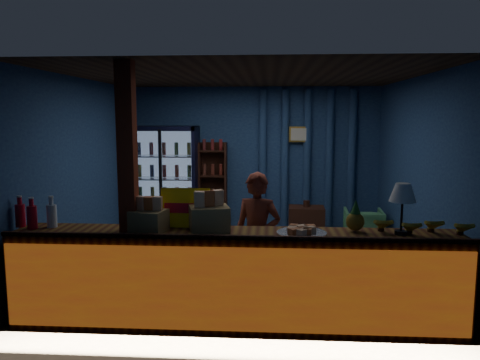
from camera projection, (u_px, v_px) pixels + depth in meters
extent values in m
plane|color=#515154|center=(245.00, 265.00, 6.57)|extent=(4.60, 4.60, 0.00)
plane|color=navy|center=(252.00, 159.00, 8.57)|extent=(4.60, 0.00, 4.60)
plane|color=navy|center=(233.00, 203.00, 4.22)|extent=(4.60, 0.00, 4.60)
plane|color=navy|center=(82.00, 172.00, 6.54)|extent=(0.00, 4.40, 4.40)
plane|color=navy|center=(417.00, 174.00, 6.25)|extent=(0.00, 4.40, 4.40)
plane|color=#472D19|center=(246.00, 76.00, 6.22)|extent=(4.60, 4.60, 0.00)
cube|color=brown|center=(236.00, 279.00, 4.63)|extent=(4.40, 0.55, 0.95)
cube|color=red|center=(233.00, 290.00, 4.34)|extent=(4.35, 0.02, 0.81)
cube|color=#391A12|center=(233.00, 237.00, 4.29)|extent=(4.40, 0.04, 0.04)
cube|color=maroon|center=(129.00, 196.00, 4.58)|extent=(0.16, 0.16, 2.60)
cube|color=black|center=(168.00, 177.00, 8.63)|extent=(1.20, 0.06, 1.90)
cube|color=black|center=(133.00, 179.00, 8.40)|extent=(0.06, 0.60, 1.90)
cube|color=black|center=(196.00, 180.00, 8.33)|extent=(0.06, 0.60, 1.90)
cube|color=black|center=(163.00, 128.00, 8.24)|extent=(1.20, 0.60, 0.08)
cube|color=black|center=(166.00, 229.00, 8.49)|extent=(1.20, 0.60, 0.08)
cube|color=#99B2D8|center=(167.00, 178.00, 8.58)|extent=(1.08, 0.02, 1.74)
cube|color=white|center=(161.00, 181.00, 8.09)|extent=(1.12, 0.02, 1.78)
cube|color=black|center=(161.00, 182.00, 8.07)|extent=(0.05, 0.05, 1.80)
cube|color=silver|center=(166.00, 222.00, 8.47)|extent=(1.08, 0.48, 0.02)
cylinder|color=#9D2616|center=(141.00, 215.00, 8.48)|extent=(0.07, 0.07, 0.22)
cylinder|color=#266218|center=(153.00, 215.00, 8.47)|extent=(0.07, 0.07, 0.22)
cylinder|color=#AB9C1A|center=(165.00, 215.00, 8.46)|extent=(0.07, 0.07, 0.22)
cylinder|color=navy|center=(178.00, 215.00, 8.44)|extent=(0.07, 0.07, 0.22)
cylinder|color=maroon|center=(190.00, 215.00, 8.43)|extent=(0.07, 0.07, 0.22)
cube|color=silver|center=(165.00, 200.00, 8.42)|extent=(1.08, 0.48, 0.02)
cylinder|color=#266218|center=(140.00, 193.00, 8.43)|extent=(0.07, 0.07, 0.22)
cylinder|color=#AB9C1A|center=(153.00, 193.00, 8.42)|extent=(0.07, 0.07, 0.22)
cylinder|color=navy|center=(165.00, 193.00, 8.40)|extent=(0.07, 0.07, 0.22)
cylinder|color=maroon|center=(177.00, 193.00, 8.39)|extent=(0.07, 0.07, 0.22)
cylinder|color=#9D2616|center=(190.00, 193.00, 8.37)|extent=(0.07, 0.07, 0.22)
cube|color=silver|center=(165.00, 178.00, 8.36)|extent=(1.08, 0.48, 0.02)
cylinder|color=#AB9C1A|center=(140.00, 171.00, 8.37)|extent=(0.07, 0.07, 0.22)
cylinder|color=navy|center=(152.00, 171.00, 8.36)|extent=(0.07, 0.07, 0.22)
cylinder|color=maroon|center=(164.00, 171.00, 8.35)|extent=(0.07, 0.07, 0.22)
cylinder|color=#9D2616|center=(177.00, 171.00, 8.33)|extent=(0.07, 0.07, 0.22)
cylinder|color=#266218|center=(189.00, 171.00, 8.32)|extent=(0.07, 0.07, 0.22)
cube|color=silver|center=(164.00, 156.00, 8.31)|extent=(1.08, 0.48, 0.02)
cylinder|color=navy|center=(139.00, 149.00, 8.32)|extent=(0.07, 0.07, 0.22)
cylinder|color=maroon|center=(151.00, 149.00, 8.31)|extent=(0.07, 0.07, 0.22)
cylinder|color=#9D2616|center=(164.00, 149.00, 8.29)|extent=(0.07, 0.07, 0.22)
cylinder|color=#266218|center=(176.00, 149.00, 8.28)|extent=(0.07, 0.07, 0.22)
cylinder|color=#AB9C1A|center=(189.00, 149.00, 8.26)|extent=(0.07, 0.07, 0.22)
cube|color=#391A12|center=(214.00, 186.00, 8.63)|extent=(0.50, 0.02, 1.60)
cube|color=#391A12|center=(200.00, 187.00, 8.52)|extent=(0.03, 0.28, 1.60)
cube|color=#391A12|center=(226.00, 187.00, 8.49)|extent=(0.03, 0.28, 1.60)
cube|color=#391A12|center=(213.00, 224.00, 8.60)|extent=(0.46, 0.26, 0.02)
cube|color=#391A12|center=(213.00, 200.00, 8.54)|extent=(0.46, 0.26, 0.02)
cube|color=#391A12|center=(213.00, 176.00, 8.47)|extent=(0.46, 0.26, 0.02)
cube|color=#391A12|center=(213.00, 151.00, 8.41)|extent=(0.46, 0.26, 0.02)
cylinder|color=navy|center=(263.00, 159.00, 8.50)|extent=(0.14, 0.14, 2.50)
cylinder|color=navy|center=(285.00, 159.00, 8.47)|extent=(0.14, 0.14, 2.50)
cylinder|color=navy|center=(307.00, 159.00, 8.44)|extent=(0.14, 0.14, 2.50)
cylinder|color=navy|center=(329.00, 159.00, 8.42)|extent=(0.14, 0.14, 2.50)
cylinder|color=navy|center=(352.00, 159.00, 8.39)|extent=(0.14, 0.14, 2.50)
cube|color=gold|center=(299.00, 134.00, 8.35)|extent=(0.36, 0.03, 0.28)
cube|color=silver|center=(299.00, 134.00, 8.33)|extent=(0.30, 0.01, 0.22)
imported|color=maroon|center=(257.00, 238.00, 5.17)|extent=(0.61, 0.48, 1.47)
imported|color=#50A062|center=(363.00, 226.00, 7.67)|extent=(0.65, 0.66, 0.57)
cube|color=#391A12|center=(306.00, 223.00, 7.98)|extent=(0.61, 0.45, 0.54)
cylinder|color=#391A12|center=(307.00, 204.00, 7.93)|extent=(0.11, 0.11, 0.11)
cube|color=yellow|center=(185.00, 208.00, 4.75)|extent=(0.50, 0.11, 0.40)
cube|color=red|center=(185.00, 208.00, 4.73)|extent=(0.42, 0.04, 0.10)
cylinder|color=red|center=(20.00, 216.00, 4.78)|extent=(0.10, 0.10, 0.23)
cylinder|color=red|center=(19.00, 200.00, 4.76)|extent=(0.04, 0.04, 0.09)
cylinder|color=white|center=(19.00, 196.00, 4.75)|extent=(0.05, 0.05, 0.02)
cylinder|color=red|center=(32.00, 217.00, 4.69)|extent=(0.10, 0.10, 0.23)
cylinder|color=red|center=(31.00, 202.00, 4.67)|extent=(0.04, 0.04, 0.09)
cylinder|color=white|center=(31.00, 198.00, 4.66)|extent=(0.05, 0.05, 0.02)
cylinder|color=silver|center=(52.00, 216.00, 4.76)|extent=(0.10, 0.10, 0.23)
cylinder|color=silver|center=(51.00, 200.00, 4.74)|extent=(0.04, 0.04, 0.09)
cylinder|color=white|center=(51.00, 197.00, 4.73)|extent=(0.05, 0.05, 0.02)
cube|color=#9C7C4B|center=(209.00, 219.00, 4.61)|extent=(0.44, 0.40, 0.24)
cube|color=orange|center=(199.00, 199.00, 4.57)|extent=(0.11, 0.09, 0.15)
cube|color=#DE5629|center=(209.00, 199.00, 4.59)|extent=(0.11, 0.09, 0.15)
cube|color=orange|center=(218.00, 198.00, 4.60)|extent=(0.11, 0.09, 0.15)
cube|color=#9C7C4B|center=(149.00, 221.00, 4.58)|extent=(0.38, 0.33, 0.21)
cube|color=orange|center=(141.00, 203.00, 4.58)|extent=(0.10, 0.08, 0.13)
cube|color=#DE5629|center=(148.00, 204.00, 4.56)|extent=(0.10, 0.08, 0.13)
cube|color=orange|center=(156.00, 204.00, 4.54)|extent=(0.10, 0.08, 0.13)
cylinder|color=silver|center=(302.00, 233.00, 4.46)|extent=(0.48, 0.48, 0.03)
cube|color=orange|center=(312.00, 230.00, 4.45)|extent=(0.11, 0.07, 0.05)
cube|color=#DE5629|center=(308.00, 228.00, 4.52)|extent=(0.13, 0.13, 0.05)
cube|color=orange|center=(301.00, 227.00, 4.55)|extent=(0.07, 0.11, 0.05)
cube|color=#DE5629|center=(294.00, 228.00, 4.53)|extent=(0.13, 0.13, 0.05)
cube|color=orange|center=(292.00, 229.00, 4.46)|extent=(0.11, 0.07, 0.05)
cube|color=#DE5629|center=(295.00, 231.00, 4.40)|extent=(0.13, 0.13, 0.05)
cube|color=orange|center=(302.00, 232.00, 4.36)|extent=(0.07, 0.11, 0.05)
cube|color=#DE5629|center=(309.00, 231.00, 4.39)|extent=(0.13, 0.13, 0.05)
cylinder|color=black|center=(401.00, 233.00, 4.47)|extent=(0.12, 0.12, 0.04)
cylinder|color=black|center=(402.00, 215.00, 4.45)|extent=(0.02, 0.02, 0.35)
cone|color=white|center=(403.00, 192.00, 4.42)|extent=(0.25, 0.25, 0.18)
sphere|color=olive|center=(355.00, 222.00, 4.58)|extent=(0.18, 0.18, 0.18)
cone|color=#1D551D|center=(356.00, 207.00, 4.56)|extent=(0.10, 0.10, 0.14)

